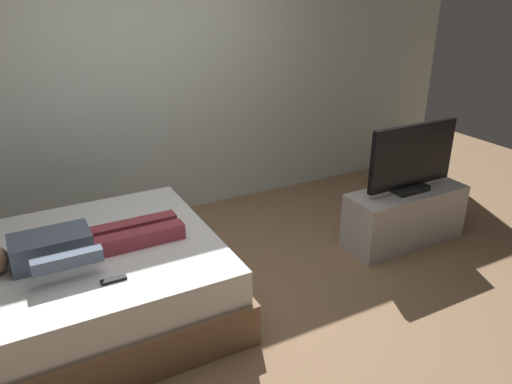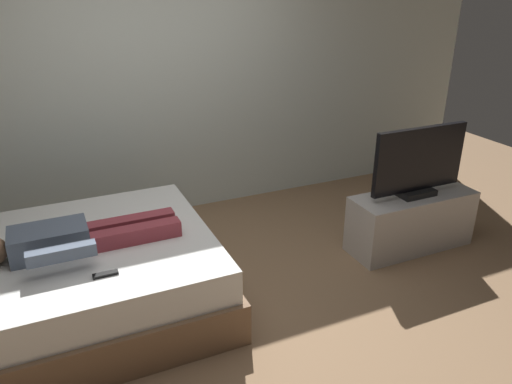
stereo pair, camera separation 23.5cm
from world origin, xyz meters
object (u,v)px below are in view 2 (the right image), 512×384
object	(u,v)px
person	(71,239)
tv	(419,163)
remote	(106,274)
bed	(73,281)
tv_stand	(411,221)

from	to	relation	value
person	tv	bearing A→B (deg)	-3.09
remote	tv	bearing A→B (deg)	5.68
bed	tv_stand	world-z (taller)	bed
remote	bed	bearing A→B (deg)	111.24
remote	tv_stand	distance (m)	2.61
person	remote	size ratio (longest dim) A/B	8.40
tv_stand	remote	bearing A→B (deg)	-174.32
person	tv_stand	xyz separation A→B (m)	(2.74, -0.15, -0.37)
person	tv_stand	bearing A→B (deg)	-3.09
person	tv_stand	world-z (taller)	person
tv_stand	tv	world-z (taller)	tv
person	tv	size ratio (longest dim) A/B	1.43
tv_stand	tv	bearing A→B (deg)	-172.87
bed	remote	size ratio (longest dim) A/B	13.16
remote	tv	distance (m)	2.61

